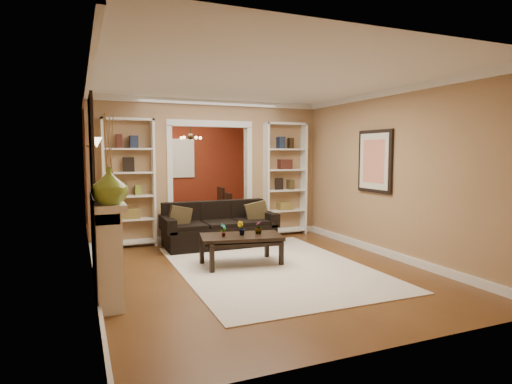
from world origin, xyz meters
name	(u,v)px	position (x,y,z in m)	size (l,w,h in m)	color
floor	(231,251)	(0.00, 0.00, 0.00)	(8.00, 8.00, 0.00)	brown
ceiling	(230,92)	(0.00, 0.00, 2.70)	(8.00, 8.00, 0.00)	white
wall_back	(179,166)	(0.00, 4.00, 1.35)	(8.00, 8.00, 0.00)	#A37C56
wall_front	(388,195)	(0.00, -4.00, 1.35)	(8.00, 8.00, 0.00)	#A37C56
wall_left	(88,176)	(-2.25, 0.00, 1.35)	(8.00, 8.00, 0.00)	#A37C56
wall_right	(342,171)	(2.25, 0.00, 1.35)	(8.00, 8.00, 0.00)	#A37C56
partition_wall	(210,170)	(0.00, 1.20, 1.35)	(4.50, 0.15, 2.70)	#A37C56
red_back_panel	(179,167)	(0.00, 3.97, 1.32)	(4.44, 0.04, 2.64)	maroon
dining_window	(179,158)	(0.00, 3.93, 1.55)	(0.78, 0.03, 0.98)	#8CA5CC
area_rug	(271,267)	(0.21, -1.22, 0.01)	(2.64, 3.70, 0.01)	silver
sofa	(219,225)	(-0.05, 0.45, 0.40)	(2.04, 0.88, 0.80)	black
pillow_left	(180,217)	(-0.78, 0.43, 0.58)	(0.37, 0.11, 0.37)	#504022
pillow_right	(257,212)	(0.67, 0.43, 0.59)	(0.39, 0.11, 0.39)	#504022
coffee_table	(241,250)	(-0.15, -0.91, 0.23)	(1.20, 0.65, 0.46)	black
plant_left	(223,230)	(-0.43, -0.91, 0.56)	(0.10, 0.07, 0.20)	#336626
plant_center	(241,228)	(-0.15, -0.91, 0.56)	(0.12, 0.09, 0.21)	#336626
plant_right	(258,227)	(0.13, -0.91, 0.56)	(0.11, 0.11, 0.20)	#336626
bookshelf_left	(129,183)	(-1.55, 1.03, 1.15)	(0.90, 0.30, 2.30)	white
bookshelf_right	(285,179)	(1.55, 1.03, 1.15)	(0.90, 0.30, 2.30)	white
fireplace	(107,246)	(-2.09, -1.50, 0.58)	(0.32, 1.70, 1.16)	white
vase	(109,186)	(-2.09, -2.20, 1.35)	(0.37, 0.37, 0.39)	olive
mirror	(91,144)	(-2.23, -1.50, 1.80)	(0.03, 0.95, 1.10)	silver
wall_sconce	(93,144)	(-2.15, 0.55, 1.83)	(0.18, 0.18, 0.22)	#FFE0A5
framed_art	(374,161)	(2.21, -1.00, 1.55)	(0.04, 0.85, 1.05)	black
dining_table	(192,216)	(-0.04, 2.55, 0.26)	(0.81, 1.46, 0.51)	black
dining_chair_nw	(170,214)	(-0.59, 2.25, 0.38)	(0.37, 0.37, 0.76)	black
dining_chair_ne	(219,210)	(0.51, 2.25, 0.41)	(0.40, 0.40, 0.81)	black
dining_chair_sw	(165,210)	(-0.59, 2.85, 0.39)	(0.38, 0.38, 0.78)	black
dining_chair_se	(211,205)	(0.51, 2.85, 0.45)	(0.44, 0.44, 0.90)	black
chandelier	(191,138)	(0.00, 2.70, 2.02)	(0.50, 0.50, 0.30)	#362818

